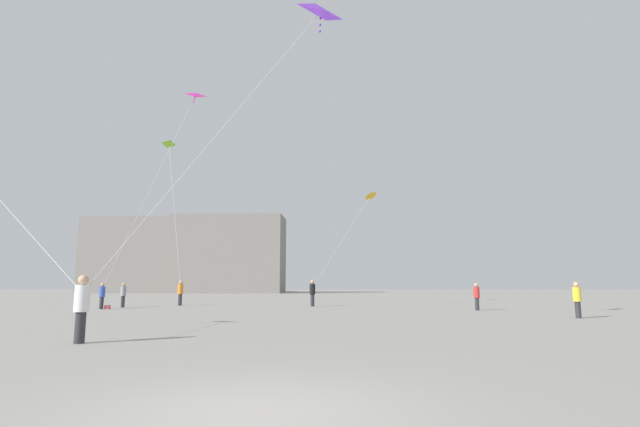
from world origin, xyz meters
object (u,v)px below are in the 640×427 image
person_in_blue (102,295)px  person_in_grey (123,294)px  kite_amber_diamond (370,196)px  building_centre_hall (229,254)px  person_in_orange (180,292)px  person_in_red (477,295)px  kite_magenta_delta (192,102)px  handbag_beside_flyer (107,307)px  building_left_hall (145,257)px  person_in_yellow (577,298)px  kite_lime_delta (169,149)px  kite_violet_delta (318,15)px  person_in_white (82,305)px  person_in_black (312,292)px

person_in_blue → person_in_grey: 2.35m
kite_amber_diamond → building_centre_hall: 52.33m
person_in_orange → person_in_red: 20.81m
kite_magenta_delta → handbag_beside_flyer: (-5.43, 1.84, -12.68)m
kite_magenta_delta → kite_amber_diamond: bearing=48.2°
kite_magenta_delta → kite_amber_diamond: 18.24m
person_in_red → building_left_hall: size_ratio=0.09×
person_in_yellow → handbag_beside_flyer: person_in_yellow is taller
building_centre_hall → handbag_beside_flyer: building_centre_hall is taller
building_centre_hall → kite_amber_diamond: bearing=-64.0°
kite_lime_delta → building_left_hall: size_ratio=0.72×
person_in_red → kite_violet_delta: bearing=-115.3°
person_in_blue → person_in_yellow: (25.77, -7.28, 0.00)m
handbag_beside_flyer → building_left_hall: bearing=110.4°
person_in_orange → kite_violet_delta: size_ratio=0.15×
kite_violet_delta → kite_magenta_delta: bearing=129.4°
person_in_white → building_left_hall: bearing=143.6°
person_in_red → person_in_blue: bearing=-167.9°
person_in_black → kite_magenta_delta: size_ratio=0.15×
person_in_grey → building_centre_hall: (-5.55, 56.24, 6.16)m
person_in_white → building_centre_hall: building_centre_hall is taller
building_centre_hall → kite_violet_delta: bearing=-74.7°
person_in_grey → kite_magenta_delta: (5.47, -4.06, 11.90)m
kite_magenta_delta → person_in_white: bearing=-81.8°
person_in_white → kite_amber_diamond: bearing=104.1°
person_in_black → kite_lime_delta: bearing=-33.9°
person_in_blue → handbag_beside_flyer: size_ratio=5.12×
person_in_blue → kite_lime_delta: kite_lime_delta is taller
person_in_blue → kite_amber_diamond: bearing=-111.9°
person_in_white → building_left_hall: (-31.27, 81.04, 5.99)m
person_in_orange → person_in_red: (19.89, -6.10, -0.12)m
person_in_black → person_in_grey: 12.86m
person_in_grey → person_in_yellow: person_in_grey is taller
person_in_blue → handbag_beside_flyer: bearing=-129.2°
kite_lime_delta → kite_amber_diamond: size_ratio=1.61×
kite_amber_diamond → kite_magenta_delta: bearing=-131.8°
person_in_black → handbag_beside_flyer: 13.38m
person_in_white → person_in_grey: size_ratio=1.07×
person_in_white → kite_violet_delta: kite_violet_delta is taller
person_in_yellow → kite_amber_diamond: kite_amber_diamond is taller
kite_violet_delta → person_in_orange: bearing=122.2°
person_in_red → kite_amber_diamond: kite_amber_diamond is taller
person_in_orange → kite_lime_delta: kite_lime_delta is taller
person_in_yellow → handbag_beside_flyer: (-25.42, 7.38, -0.78)m
person_in_orange → handbag_beside_flyer: size_ratio=5.70×
person_in_white → handbag_beside_flyer: (-7.68, 17.50, -0.85)m
person_in_white → person_in_red: 22.49m
person_in_blue → person_in_red: (23.09, -0.69, -0.02)m
kite_magenta_delta → kite_amber_diamond: size_ratio=1.46×
kite_amber_diamond → building_centre_hall: building_centre_hall is taller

